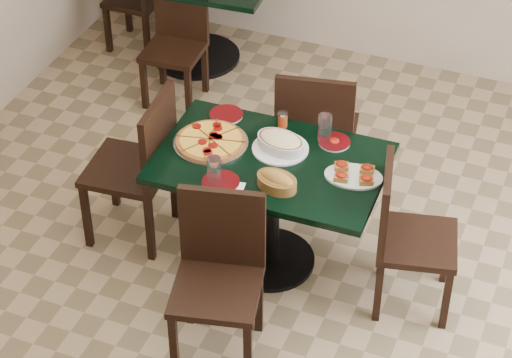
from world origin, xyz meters
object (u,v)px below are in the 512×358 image
at_px(chair_left, 142,160).
at_px(chair_far, 316,130).
at_px(main_table, 270,186).
at_px(lasagna_casserole, 280,143).
at_px(pepperoni_pizza, 211,141).
at_px(chair_near, 219,267).
at_px(chair_right, 403,230).
at_px(bruschetta_platter, 354,174).
at_px(bread_basket, 277,181).
at_px(back_chair_near, 177,38).

bearing_deg(chair_left, chair_far, 123.01).
bearing_deg(main_table, lasagna_casserole, 80.94).
height_order(main_table, pepperoni_pizza, pepperoni_pizza).
relative_size(chair_left, pepperoni_pizza, 2.36).
relative_size(chair_near, lasagna_casserole, 2.97).
distance_m(chair_left, pepperoni_pizza, 0.47).
relative_size(chair_right, chair_left, 0.92).
height_order(chair_far, lasagna_casserole, chair_far).
distance_m(chair_near, lasagna_casserole, 0.82).
bearing_deg(bruschetta_platter, bread_basket, -155.38).
distance_m(chair_right, chair_left, 1.54).
bearing_deg(main_table, bruschetta_platter, 1.04).
bearing_deg(bruschetta_platter, chair_far, 116.70).
distance_m(chair_near, bread_basket, 0.54).
bearing_deg(chair_near, main_table, 75.03).
relative_size(chair_far, chair_right, 1.09).
relative_size(lasagna_casserole, bread_basket, 1.21).
bearing_deg(back_chair_near, chair_right, -39.15).
bearing_deg(chair_far, back_chair_near, -43.00).
distance_m(main_table, chair_far, 0.61).
bearing_deg(pepperoni_pizza, main_table, -2.27).
bearing_deg(chair_near, bread_basket, 60.57).
relative_size(pepperoni_pizza, bread_basket, 1.59).
bearing_deg(chair_right, lasagna_casserole, 68.13).
height_order(chair_near, bruschetta_platter, chair_near).
relative_size(back_chair_near, pepperoni_pizza, 2.01).
relative_size(main_table, bread_basket, 4.78).
bearing_deg(lasagna_casserole, chair_right, 5.10).
xyz_separation_m(chair_near, chair_left, (-0.75, 0.62, 0.02)).
relative_size(chair_far, bread_basket, 3.77).
bearing_deg(bruschetta_platter, chair_left, 174.74).
bearing_deg(chair_right, bruschetta_platter, 71.30).
relative_size(chair_far, chair_near, 1.05).
distance_m(chair_right, pepperoni_pizza, 1.15).
height_order(main_table, chair_left, chair_left).
bearing_deg(chair_left, bread_basket, 74.55).
height_order(back_chair_near, bread_basket, bread_basket).
xyz_separation_m(chair_far, back_chair_near, (-1.30, 0.80, -0.09)).
distance_m(chair_left, lasagna_casserole, 0.84).
distance_m(chair_right, bruschetta_platter, 0.40).
height_order(back_chair_near, pepperoni_pizza, back_chair_near).
bearing_deg(main_table, back_chair_near, 130.12).
xyz_separation_m(chair_right, pepperoni_pizza, (-1.12, 0.03, 0.26)).
xyz_separation_m(chair_left, pepperoni_pizza, (0.41, 0.05, 0.21)).
xyz_separation_m(bread_basket, bruschetta_platter, (0.35, 0.22, -0.02)).
height_order(main_table, chair_near, chair_near).
relative_size(chair_near, chair_left, 0.96).
height_order(pepperoni_pizza, bread_basket, bread_basket).
xyz_separation_m(chair_far, bruschetta_platter, (0.41, -0.59, 0.22)).
distance_m(chair_right, back_chair_near, 2.46).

